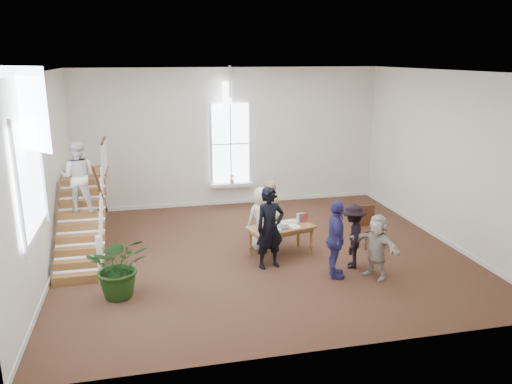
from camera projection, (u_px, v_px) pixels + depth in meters
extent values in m
plane|color=#45261B|center=(261.00, 252.00, 12.73)|extent=(10.00, 10.00, 0.00)
plane|color=silver|center=(230.00, 138.00, 16.37)|extent=(10.00, 0.00, 10.00)
plane|color=silver|center=(327.00, 226.00, 7.90)|extent=(10.00, 0.00, 10.00)
plane|color=silver|center=(43.00, 177.00, 11.08)|extent=(0.00, 9.00, 9.00)
plane|color=silver|center=(445.00, 157.00, 13.19)|extent=(0.00, 9.00, 9.00)
plane|color=white|center=(262.00, 71.00, 11.54)|extent=(10.00, 10.00, 0.00)
cube|color=white|center=(232.00, 185.00, 16.61)|extent=(1.45, 0.28, 0.10)
plane|color=white|center=(231.00, 144.00, 16.37)|extent=(2.60, 0.00, 2.60)
plane|color=white|center=(230.00, 94.00, 15.95)|extent=(0.60, 0.60, 0.85)
plane|color=white|center=(30.00, 177.00, 9.59)|extent=(0.00, 2.40, 2.40)
plane|color=white|center=(22.00, 109.00, 9.25)|extent=(1.10, 1.10, 1.55)
cube|color=white|center=(231.00, 202.00, 16.92)|extent=(10.00, 0.04, 0.12)
imported|color=pink|center=(232.00, 179.00, 16.53)|extent=(0.17, 0.17, 0.30)
cube|color=brown|center=(79.00, 278.00, 11.04)|extent=(1.10, 0.30, 0.20)
cube|color=brown|center=(79.00, 264.00, 11.27)|extent=(1.10, 0.30, 0.20)
cube|color=brown|center=(80.00, 251.00, 11.49)|extent=(1.10, 0.30, 0.20)
cube|color=brown|center=(81.00, 238.00, 11.72)|extent=(1.10, 0.30, 0.20)
cube|color=brown|center=(81.00, 226.00, 11.95)|extent=(1.10, 0.30, 0.20)
cube|color=brown|center=(82.00, 215.00, 12.18)|extent=(1.10, 0.30, 0.20)
cube|color=brown|center=(83.00, 203.00, 12.41)|extent=(1.10, 0.30, 0.20)
cube|color=brown|center=(83.00, 192.00, 12.64)|extent=(1.10, 0.30, 0.20)
cube|color=brown|center=(84.00, 182.00, 12.87)|extent=(1.10, 0.30, 0.20)
cube|color=brown|center=(87.00, 173.00, 13.71)|extent=(1.10, 1.20, 0.12)
cube|color=white|center=(100.00, 260.00, 10.88)|extent=(0.10, 0.10, 1.10)
cylinder|color=#3A1C0F|center=(100.00, 191.00, 11.83)|extent=(0.07, 2.74, 1.86)
imported|color=silver|center=(78.00, 176.00, 11.93)|extent=(0.94, 0.79, 1.72)
cube|color=brown|center=(281.00, 227.00, 12.38)|extent=(1.76, 1.19, 0.05)
cube|color=brown|center=(281.00, 230.00, 12.40)|extent=(1.62, 1.04, 0.10)
cylinder|color=brown|center=(262.00, 251.00, 11.91)|extent=(0.07, 0.07, 0.71)
cylinder|color=brown|center=(311.00, 241.00, 12.53)|extent=(0.07, 0.07, 0.71)
cylinder|color=brown|center=(250.00, 243.00, 12.43)|extent=(0.07, 0.07, 0.71)
cylinder|color=brown|center=(298.00, 234.00, 13.05)|extent=(0.07, 0.07, 0.71)
cube|color=silver|center=(277.00, 227.00, 12.29)|extent=(0.27, 0.31, 0.03)
cube|color=beige|center=(284.00, 222.00, 12.61)|extent=(0.24, 0.27, 0.04)
cube|color=tan|center=(292.00, 224.00, 12.52)|extent=(0.26, 0.29, 0.02)
cube|color=silver|center=(295.00, 222.00, 12.67)|extent=(0.24, 0.25, 0.04)
cube|color=#4C5972|center=(274.00, 230.00, 12.06)|extent=(0.28, 0.30, 0.03)
cube|color=maroon|center=(274.00, 229.00, 12.13)|extent=(0.27, 0.30, 0.04)
cube|color=white|center=(285.00, 223.00, 12.56)|extent=(0.24, 0.32, 0.04)
cube|color=#BFB299|center=(277.00, 226.00, 12.37)|extent=(0.23, 0.22, 0.03)
cube|color=silver|center=(295.00, 227.00, 12.29)|extent=(0.28, 0.34, 0.03)
cube|color=beige|center=(268.00, 225.00, 12.43)|extent=(0.19, 0.19, 0.05)
cube|color=tan|center=(268.00, 230.00, 12.08)|extent=(0.23, 0.27, 0.04)
cube|color=silver|center=(276.00, 230.00, 12.03)|extent=(0.28, 0.28, 0.05)
cube|color=#4C5972|center=(282.00, 228.00, 12.25)|extent=(0.27, 0.28, 0.03)
cube|color=maroon|center=(268.00, 224.00, 12.50)|extent=(0.19, 0.31, 0.04)
cube|color=white|center=(290.00, 221.00, 12.72)|extent=(0.22, 0.24, 0.03)
cube|color=#BFB299|center=(295.00, 226.00, 12.37)|extent=(0.26, 0.27, 0.02)
cube|color=silver|center=(293.00, 226.00, 12.40)|extent=(0.20, 0.29, 0.03)
cube|color=beige|center=(294.00, 226.00, 12.36)|extent=(0.23, 0.29, 0.02)
imported|color=black|center=(270.00, 228.00, 11.61)|extent=(0.80, 0.62, 1.95)
imported|color=white|center=(262.00, 218.00, 12.85)|extent=(0.89, 0.68, 1.62)
imported|color=beige|center=(268.00, 211.00, 13.38)|extent=(1.02, 0.96, 1.66)
imported|color=navy|center=(336.00, 240.00, 11.10)|extent=(0.68, 1.13, 1.79)
imported|color=black|center=(353.00, 236.00, 11.68)|extent=(0.92, 1.14, 1.54)
imported|color=beige|center=(377.00, 246.00, 11.14)|extent=(1.00, 1.42, 1.48)
imported|color=#173711|center=(120.00, 266.00, 10.25)|extent=(1.24, 1.07, 1.36)
cube|color=#3A1C0F|center=(369.00, 229.00, 12.98)|extent=(0.50, 0.50, 0.06)
cube|color=#3A1C0F|center=(366.00, 215.00, 13.09)|extent=(0.47, 0.08, 0.55)
cylinder|color=#3A1C0F|center=(366.00, 241.00, 12.82)|extent=(0.04, 0.04, 0.49)
cylinder|color=#3A1C0F|center=(379.00, 240.00, 12.92)|extent=(0.04, 0.04, 0.49)
cylinder|color=#3A1C0F|center=(359.00, 236.00, 13.17)|extent=(0.04, 0.04, 0.49)
cylinder|color=#3A1C0F|center=(372.00, 235.00, 13.27)|extent=(0.04, 0.04, 0.49)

